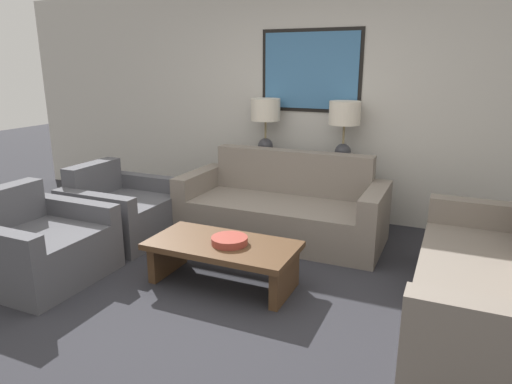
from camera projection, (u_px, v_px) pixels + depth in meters
ground_plane at (210, 302)px, 3.53m from camera, size 20.00×20.00×0.00m
back_wall at (311, 103)px, 5.32m from camera, size 8.39×0.12×2.65m
console_table at (302, 189)px, 5.35m from camera, size 1.40×0.37×0.73m
table_lamp_left at (266, 116)px, 5.31m from camera, size 0.34×0.34×0.66m
table_lamp_right at (344, 120)px, 4.95m from camera, size 0.34×0.34×0.66m
couch_by_back_wall at (282, 210)px, 4.81m from camera, size 2.11×0.90×0.87m
couch_by_side at (493, 287)px, 3.15m from camera, size 0.90×2.11×0.87m
coffee_table at (223, 253)px, 3.75m from camera, size 1.22×0.62×0.37m
decorative_bowl at (229, 240)px, 3.69m from camera, size 0.30×0.30×0.06m
armchair_near_back_wall at (121, 212)px, 4.79m from camera, size 0.93×0.96×0.77m
armchair_near_camera at (39, 247)px, 3.87m from camera, size 0.93×0.96×0.77m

